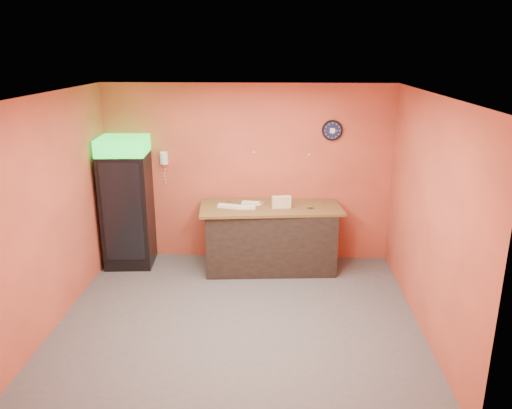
{
  "coord_description": "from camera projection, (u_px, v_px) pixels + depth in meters",
  "views": [
    {
      "loc": [
        0.47,
        -5.63,
        3.29
      ],
      "look_at": [
        0.19,
        0.6,
        1.33
      ],
      "focal_mm": 35.0,
      "sensor_mm": 36.0,
      "label": 1
    }
  ],
  "objects": [
    {
      "name": "wall_clock",
      "position": [
        332.0,
        130.0,
        7.57
      ],
      "size": [
        0.31,
        0.06,
        0.31
      ],
      "color": "black",
      "rests_on": "back_wall"
    },
    {
      "name": "wall_phone",
      "position": [
        164.0,
        158.0,
        7.79
      ],
      "size": [
        0.11,
        0.1,
        0.2
      ],
      "color": "white",
      "rests_on": "back_wall"
    },
    {
      "name": "floor",
      "position": [
        239.0,
        318.0,
        6.37
      ],
      "size": [
        4.5,
        4.5,
        0.0
      ],
      "primitive_type": "plane",
      "color": "#47474C",
      "rests_on": "ground"
    },
    {
      "name": "ceiling",
      "position": [
        236.0,
        94.0,
        5.53
      ],
      "size": [
        4.5,
        4.0,
        0.02
      ],
      "primitive_type": "cube",
      "color": "white",
      "rests_on": "back_wall"
    },
    {
      "name": "butcher_paper",
      "position": [
        271.0,
        207.0,
        7.55
      ],
      "size": [
        2.21,
        1.13,
        0.04
      ],
      "primitive_type": "cube",
      "rotation": [
        0.0,
        0.0,
        0.1
      ],
      "color": "brown",
      "rests_on": "prep_counter"
    },
    {
      "name": "prep_counter",
      "position": [
        270.0,
        238.0,
        7.71
      ],
      "size": [
        2.0,
        1.0,
        0.97
      ],
      "primitive_type": "cube",
      "rotation": [
        0.0,
        0.0,
        0.07
      ],
      "color": "black",
      "rests_on": "floor"
    },
    {
      "name": "wrapped_sandwich_left",
      "position": [
        228.0,
        206.0,
        7.47
      ],
      "size": [
        0.31,
        0.18,
        0.04
      ],
      "primitive_type": "cube",
      "rotation": [
        0.0,
        0.0,
        -0.25
      ],
      "color": "silver",
      "rests_on": "butcher_paper"
    },
    {
      "name": "wrapped_sandwich_right",
      "position": [
        251.0,
        203.0,
        7.62
      ],
      "size": [
        0.29,
        0.14,
        0.04
      ],
      "primitive_type": "cube",
      "rotation": [
        0.0,
        0.0,
        -0.13
      ],
      "color": "silver",
      "rests_on": "butcher_paper"
    },
    {
      "name": "sub_roll_stack",
      "position": [
        281.0,
        202.0,
        7.44
      ],
      "size": [
        0.3,
        0.15,
        0.18
      ],
      "rotation": [
        0.0,
        0.0,
        0.2
      ],
      "color": "beige",
      "rests_on": "butcher_paper"
    },
    {
      "name": "kitchen_tool",
      "position": [
        263.0,
        203.0,
        7.58
      ],
      "size": [
        0.06,
        0.06,
        0.06
      ],
      "primitive_type": "cylinder",
      "color": "silver",
      "rests_on": "butcher_paper"
    },
    {
      "name": "right_wall",
      "position": [
        428.0,
        217.0,
        5.86
      ],
      "size": [
        0.02,
        4.0,
        2.8
      ],
      "primitive_type": "cube",
      "color": "#D5543C",
      "rests_on": "floor"
    },
    {
      "name": "beverage_cooler",
      "position": [
        127.0,
        204.0,
        7.68
      ],
      "size": [
        0.76,
        0.77,
        2.03
      ],
      "rotation": [
        0.0,
        0.0,
        0.08
      ],
      "color": "black",
      "rests_on": "floor"
    },
    {
      "name": "wrapped_sandwich_mid",
      "position": [
        246.0,
        207.0,
        7.42
      ],
      "size": [
        0.29,
        0.12,
        0.04
      ],
      "primitive_type": "cube",
      "rotation": [
        0.0,
        0.0,
        0.05
      ],
      "color": "silver",
      "rests_on": "butcher_paper"
    },
    {
      "name": "left_wall",
      "position": [
        53.0,
        211.0,
        6.05
      ],
      "size": [
        0.02,
        4.0,
        2.8
      ],
      "primitive_type": "cube",
      "color": "#D5543C",
      "rests_on": "floor"
    },
    {
      "name": "back_wall",
      "position": [
        248.0,
        174.0,
        7.86
      ],
      "size": [
        4.5,
        0.02,
        2.8
      ],
      "primitive_type": "cube",
      "color": "#D5543C",
      "rests_on": "floor"
    }
  ]
}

